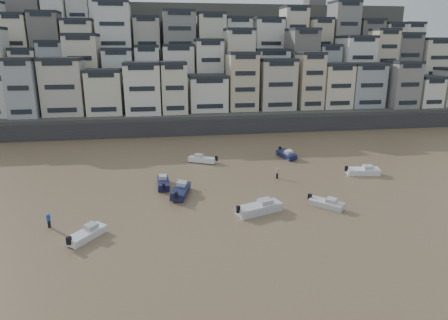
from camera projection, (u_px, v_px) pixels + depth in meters
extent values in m
cube|color=#38383A|center=(206.00, 126.00, 88.77)|extent=(140.00, 3.00, 3.50)
cube|color=#4C4C47|center=(223.00, 119.00, 96.11)|extent=(140.00, 14.00, 4.00)
cube|color=#4C4C47|center=(216.00, 100.00, 106.65)|extent=(140.00, 14.00, 10.00)
cube|color=#4C4C47|center=(210.00, 81.00, 116.92)|extent=(140.00, 14.00, 18.00)
cube|color=#4C4C47|center=(205.00, 65.00, 127.18)|extent=(140.00, 16.00, 26.00)
cube|color=#4C4C47|center=(201.00, 54.00, 139.62)|extent=(140.00, 18.00, 32.00)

